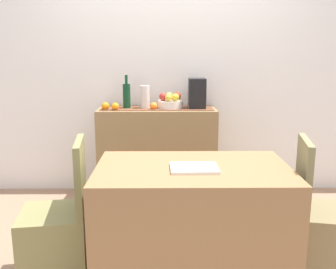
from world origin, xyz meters
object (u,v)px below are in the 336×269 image
at_px(coffee_maker, 197,93).
at_px(open_book, 194,168).
at_px(wine_bottle, 127,95).
at_px(sideboard_console, 157,154).
at_px(chair_near_window, 57,239).
at_px(ceramic_vase, 145,97).
at_px(chair_by_corner, 326,237).
at_px(fruit_bowl, 170,104).
at_px(dining_table, 192,223).

height_order(coffee_maker, open_book, coffee_maker).
distance_m(wine_bottle, coffee_maker, 0.67).
bearing_deg(sideboard_console, chair_near_window, -113.80).
xyz_separation_m(coffee_maker, open_book, (-0.13, -1.44, -0.29)).
height_order(sideboard_console, open_book, sideboard_console).
height_order(sideboard_console, ceramic_vase, ceramic_vase).
height_order(coffee_maker, chair_by_corner, coffee_maker).
distance_m(sideboard_console, ceramic_vase, 0.57).
bearing_deg(fruit_bowl, chair_by_corner, -54.90).
height_order(open_book, chair_by_corner, chair_by_corner).
relative_size(open_book, chair_near_window, 0.31).
bearing_deg(chair_by_corner, dining_table, -179.79).
relative_size(sideboard_console, dining_table, 0.95).
xyz_separation_m(fruit_bowl, wine_bottle, (-0.41, 0.00, 0.08)).
bearing_deg(chair_by_corner, coffee_maker, 117.41).
distance_m(fruit_bowl, dining_table, 1.50).
distance_m(coffee_maker, chair_by_corner, 1.74).
relative_size(ceramic_vase, chair_by_corner, 0.24).
bearing_deg(coffee_maker, sideboard_console, 180.00).
bearing_deg(fruit_bowl, coffee_maker, 0.00).
relative_size(ceramic_vase, dining_table, 0.18).
bearing_deg(sideboard_console, coffee_maker, 0.00).
relative_size(coffee_maker, ceramic_vase, 1.31).
relative_size(wine_bottle, open_book, 1.13).
relative_size(sideboard_console, chair_by_corner, 1.25).
distance_m(coffee_maker, chair_near_window, 1.87).
distance_m(sideboard_console, dining_table, 1.41).
relative_size(fruit_bowl, dining_table, 0.20).
xyz_separation_m(fruit_bowl, coffee_maker, (0.26, 0.00, 0.10)).
height_order(ceramic_vase, chair_by_corner, ceramic_vase).
distance_m(sideboard_console, fruit_bowl, 0.50).
xyz_separation_m(dining_table, chair_by_corner, (0.85, 0.00, -0.10)).
height_order(sideboard_console, chair_by_corner, chair_by_corner).
relative_size(coffee_maker, chair_by_corner, 0.32).
bearing_deg(wine_bottle, open_book, -69.74).
distance_m(coffee_maker, dining_table, 1.54).
distance_m(wine_bottle, ceramic_vase, 0.17).
relative_size(coffee_maker, chair_near_window, 0.32).
bearing_deg(sideboard_console, fruit_bowl, 0.00).
relative_size(fruit_bowl, coffee_maker, 0.84).
bearing_deg(dining_table, chair_near_window, 179.85).
bearing_deg(coffee_maker, dining_table, -95.60).
xyz_separation_m(wine_bottle, chair_near_window, (-0.32, -1.39, -0.75)).
relative_size(sideboard_console, open_book, 4.02).
xyz_separation_m(ceramic_vase, open_book, (0.36, -1.44, -0.25)).
bearing_deg(coffee_maker, open_book, -95.27).
xyz_separation_m(sideboard_console, chair_by_corner, (1.10, -1.38, -0.18)).
relative_size(chair_near_window, chair_by_corner, 1.00).
height_order(open_book, chair_near_window, chair_near_window).
bearing_deg(dining_table, wine_bottle, 110.91).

